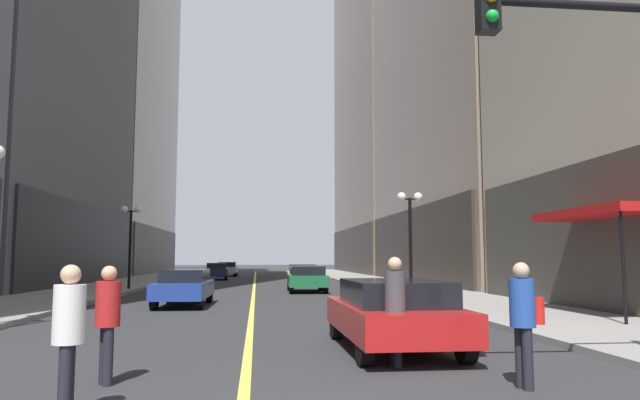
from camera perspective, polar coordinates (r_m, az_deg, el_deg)
ground_plane at (r=38.33m, az=-6.54°, el=-8.31°), size 200.00×200.00×0.00m
sidewalk_left at (r=39.24m, az=-18.79°, el=-7.88°), size 4.50×78.00×0.15m
sidewalk_right at (r=39.17m, az=5.75°, el=-8.16°), size 4.50×78.00×0.15m
lane_centre_stripe at (r=38.33m, az=-6.54°, el=-8.31°), size 0.16×70.00×0.01m
building_left_far at (r=67.92m, az=-20.29°, el=10.37°), size 11.66×26.00×40.52m
storefront_awning_right at (r=17.99m, az=25.81°, el=-1.23°), size 1.60×4.52×3.12m
car_red at (r=11.18m, az=7.27°, el=-10.97°), size 1.97×4.50×1.32m
car_blue at (r=21.61m, az=-13.33°, el=-8.32°), size 1.86×4.32×1.32m
car_green at (r=29.47m, az=-1.32°, el=-7.74°), size 1.99×4.18×1.32m
car_yellow at (r=36.48m, az=-1.79°, el=-7.35°), size 2.01×4.42×1.32m
car_navy at (r=46.68m, az=-10.24°, el=-6.91°), size 1.90×4.12×1.32m
car_silver at (r=55.40m, az=-9.21°, el=-6.72°), size 1.90×4.78×1.32m
pedestrian_with_orange_bag at (r=9.53m, az=7.50°, el=-10.02°), size 0.38×0.38×1.76m
pedestrian_in_red_jacket at (r=8.67m, az=-20.35°, el=-10.69°), size 0.47×0.47×1.63m
pedestrian_in_white_shirt at (r=6.99m, az=-23.72°, el=-11.64°), size 0.38×0.38×1.67m
pedestrian_in_blue_hoodie at (r=8.35m, az=19.49°, el=-10.69°), size 0.39×0.39×1.68m
street_lamp_left_far at (r=31.39m, az=-18.31°, el=-2.69°), size 1.06×0.36×4.43m
street_lamp_right_mid at (r=23.88m, az=8.95°, el=-2.04°), size 1.06×0.36×4.43m
fire_hydrant_right at (r=15.00m, az=20.90°, el=-10.52°), size 0.28×0.28×0.80m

